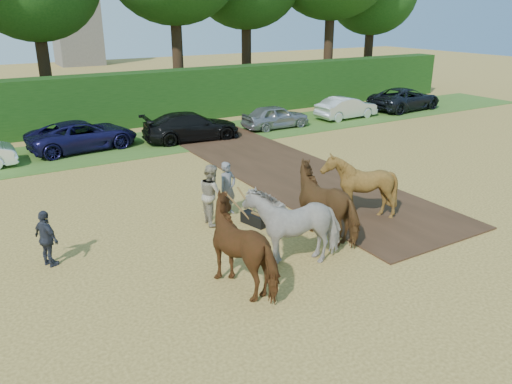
# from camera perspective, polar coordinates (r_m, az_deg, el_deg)

# --- Properties ---
(ground) EXTENTS (120.00, 120.00, 0.00)m
(ground) POSITION_cam_1_polar(r_m,az_deg,el_deg) (15.15, 13.08, -5.15)
(ground) COLOR gold
(ground) RESTS_ON ground
(earth_strip) EXTENTS (4.50, 17.00, 0.05)m
(earth_strip) POSITION_cam_1_polar(r_m,az_deg,el_deg) (21.10, 2.99, 2.70)
(earth_strip) COLOR #472D1C
(earth_strip) RESTS_ON ground
(grass_verge) EXTENTS (50.00, 5.00, 0.03)m
(grass_verge) POSITION_cam_1_polar(r_m,az_deg,el_deg) (26.39, -8.30, 6.06)
(grass_verge) COLOR #38601E
(grass_verge) RESTS_ON ground
(hedgerow) EXTENTS (46.00, 1.60, 3.00)m
(hedgerow) POSITION_cam_1_polar(r_m,az_deg,el_deg) (30.21, -11.86, 10.50)
(hedgerow) COLOR #14380F
(hedgerow) RESTS_ON ground
(spectator_near) EXTENTS (0.84, 1.02, 1.91)m
(spectator_near) POSITION_cam_1_polar(r_m,az_deg,el_deg) (15.50, -5.07, -0.26)
(spectator_near) COLOR #B7AF90
(spectator_near) RESTS_ON ground
(spectator_far) EXTENTS (0.72, 0.98, 1.55)m
(spectator_far) POSITION_cam_1_polar(r_m,az_deg,el_deg) (14.01, -22.80, -4.94)
(spectator_far) COLOR #292C37
(spectator_far) RESTS_ON ground
(plough_team) EXTENTS (7.12, 5.87, 2.13)m
(plough_team) POSITION_cam_1_polar(r_m,az_deg,el_deg) (13.99, 6.13, -2.16)
(plough_team) COLOR #5E2E17
(plough_team) RESTS_ON ground
(parked_cars) EXTENTS (36.00, 3.61, 1.47)m
(parked_cars) POSITION_cam_1_polar(r_m,az_deg,el_deg) (26.71, -5.41, 7.88)
(parked_cars) COLOR #B4B8BB
(parked_cars) RESTS_ON ground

